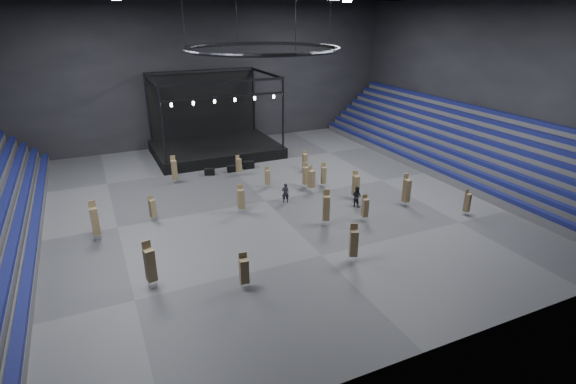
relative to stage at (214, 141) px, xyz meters
name	(u,v)px	position (x,y,z in m)	size (l,w,h in m)	color
floor	(266,201)	(0.00, -16.24, -1.45)	(50.00, 50.00, 0.00)	#444446
wall_back	(199,71)	(0.00, 4.76, 7.55)	(50.00, 0.20, 18.00)	black
wall_front	(448,183)	(0.00, -37.24, 7.55)	(50.00, 0.20, 18.00)	black
wall_right	(489,81)	(25.00, -16.24, 7.55)	(0.20, 42.00, 18.00)	black
bleachers_right	(463,151)	(22.94, -16.24, 0.28)	(7.20, 40.00, 6.40)	#454547
stage	(214,141)	(0.00, 0.00, 0.00)	(14.00, 10.00, 9.20)	black
truss_ring	(262,49)	(0.00, -16.24, 11.55)	(12.30, 12.30, 5.15)	black
flight_case_left	(210,172)	(-2.66, -7.45, -1.11)	(1.02, 0.51, 0.68)	black
flight_case_mid	(232,169)	(-0.23, -7.45, -1.11)	(1.02, 0.51, 0.68)	black
flight_case_right	(248,165)	(1.70, -7.14, -1.05)	(1.20, 0.60, 0.80)	black
chair_stack_0	(365,207)	(5.78, -23.24, -0.30)	(0.49, 0.49, 2.22)	silver
chair_stack_1	(324,175)	(6.38, -15.28, -0.22)	(0.56, 0.56, 2.40)	silver
chair_stack_2	(174,169)	(-6.34, -8.22, -0.06)	(0.50, 0.50, 2.75)	silver
chair_stack_3	(95,220)	(-14.00, -17.69, 0.09)	(0.55, 0.55, 3.05)	silver
chair_stack_4	(407,190)	(10.64, -22.26, 0.04)	(0.60, 0.60, 2.93)	silver
chair_stack_5	(467,202)	(14.00, -25.86, -0.28)	(0.56, 0.56, 2.27)	silver
chair_stack_6	(326,207)	(2.59, -22.57, 0.03)	(0.68, 0.68, 2.92)	silver
chair_stack_7	(152,208)	(-9.69, -16.16, -0.33)	(0.54, 0.54, 2.16)	silver
chair_stack_8	(150,264)	(-11.29, -25.69, 0.11)	(0.66, 0.66, 3.07)	silver
chair_stack_9	(239,165)	(0.05, -8.84, -0.33)	(0.54, 0.54, 2.15)	silver
chair_stack_10	(311,178)	(4.75, -15.86, -0.15)	(0.67, 0.67, 2.47)	silver
chair_stack_11	(267,177)	(1.41, -13.28, -0.36)	(0.46, 0.46, 2.10)	silver
chair_stack_12	(356,185)	(7.45, -19.24, -0.05)	(0.57, 0.57, 2.71)	silver
chair_stack_13	(241,199)	(-2.77, -17.70, -0.15)	(0.51, 0.51, 2.50)	silver
chair_stack_14	(244,270)	(-6.21, -28.22, -0.19)	(0.58, 0.58, 2.37)	silver
chair_stack_15	(305,175)	(4.72, -14.73, -0.18)	(0.48, 0.48, 2.46)	silver
chair_stack_16	(354,242)	(1.54, -28.22, -0.05)	(0.68, 0.68, 2.72)	silver
chair_stack_17	(305,160)	(6.86, -10.35, -0.30)	(0.48, 0.48, 2.18)	silver
man_center	(285,193)	(1.52, -17.17, -0.56)	(0.65, 0.43, 1.78)	black
crew_member	(357,196)	(6.75, -20.52, -0.54)	(0.89, 0.69, 1.82)	black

